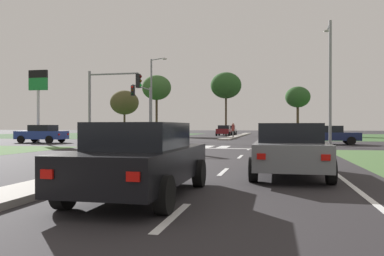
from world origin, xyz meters
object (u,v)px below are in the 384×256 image
(car_blue_fifth, at_px, (42,134))
(treeline_fourth, at_px, (298,97))
(car_maroon_fourth, at_px, (224,130))
(pedestrian_at_median, at_px, (233,128))
(street_lamp_third, at_px, (153,94))
(treeline_second, at_px, (157,88))
(car_grey_near, at_px, (289,149))
(fuel_price_totem, at_px, (38,89))
(traffic_signal_far_left, at_px, (144,102))
(treeline_third, at_px, (226,86))
(car_silver_third, at_px, (230,130))
(car_navy_second, at_px, (330,135))
(car_black_sixth, at_px, (142,159))
(treeline_near, at_px, (124,103))
(street_lamp_second, at_px, (330,76))
(traffic_signal_near_left, at_px, (109,95))

(car_blue_fifth, height_order, treeline_fourth, treeline_fourth)
(car_maroon_fourth, distance_m, pedestrian_at_median, 11.92)
(street_lamp_third, height_order, treeline_second, treeline_second)
(car_grey_near, bearing_deg, pedestrian_at_median, 98.77)
(pedestrian_at_median, relative_size, fuel_price_totem, 0.26)
(traffic_signal_far_left, xyz_separation_m, street_lamp_third, (-1.06, 6.06, 1.33))
(traffic_signal_far_left, bearing_deg, treeline_third, 77.09)
(pedestrian_at_median, bearing_deg, treeline_fourth, -4.64)
(car_silver_third, height_order, treeline_second, treeline_second)
(treeline_second, xyz_separation_m, treeline_third, (10.44, 2.54, 0.38))
(car_navy_second, xyz_separation_m, treeline_fourth, (-0.81, 28.45, 5.06))
(car_black_sixth, distance_m, pedestrian_at_median, 37.62)
(pedestrian_at_median, bearing_deg, street_lamp_third, 132.66)
(car_black_sixth, xyz_separation_m, treeline_fourth, (6.06, 52.58, 5.05))
(traffic_signal_far_left, relative_size, treeline_near, 0.73)
(treeline_near, bearing_deg, traffic_signal_far_left, -63.68)
(car_silver_third, relative_size, treeline_fourth, 0.61)
(fuel_price_totem, distance_m, treeline_second, 26.11)
(car_black_sixth, bearing_deg, traffic_signal_far_left, 109.41)
(street_lamp_second, bearing_deg, traffic_signal_near_left, -165.97)
(car_blue_fifth, xyz_separation_m, street_lamp_second, (23.36, -0.96, 4.18))
(traffic_signal_near_left, xyz_separation_m, treeline_second, (-6.60, 31.77, 3.74))
(traffic_signal_far_left, height_order, treeline_third, treeline_third)
(treeline_near, height_order, treeline_second, treeline_second)
(car_grey_near, distance_m, car_navy_second, 20.57)
(car_navy_second, distance_m, traffic_signal_near_left, 17.18)
(car_maroon_fourth, height_order, fuel_price_totem, fuel_price_totem)
(car_navy_second, relative_size, traffic_signal_near_left, 0.82)
(car_silver_third, height_order, fuel_price_totem, fuel_price_totem)
(street_lamp_third, bearing_deg, treeline_near, 121.04)
(treeline_fourth, bearing_deg, car_black_sixth, -96.58)
(car_maroon_fourth, xyz_separation_m, pedestrian_at_median, (2.59, -11.63, 0.37))
(traffic_signal_far_left, distance_m, street_lamp_third, 6.30)
(treeline_second, relative_size, treeline_fourth, 1.25)
(treeline_second, bearing_deg, traffic_signal_near_left, -78.27)
(car_navy_second, xyz_separation_m, fuel_price_totem, (-24.99, -0.97, 3.98))
(traffic_signal_near_left, bearing_deg, street_lamp_third, 98.21)
(car_grey_near, xyz_separation_m, treeline_fourth, (3.03, 48.66, 5.04))
(car_silver_third, bearing_deg, street_lamp_third, 74.43)
(car_black_sixth, relative_size, pedestrian_at_median, 2.66)
(treeline_fourth, bearing_deg, treeline_second, -170.39)
(car_navy_second, bearing_deg, car_black_sixth, -15.88)
(car_blue_fifth, bearing_deg, street_lamp_second, -92.35)
(traffic_signal_far_left, relative_size, treeline_fourth, 0.73)
(pedestrian_at_median, bearing_deg, car_black_sixth, -152.67)
(treeline_near, height_order, treeline_third, treeline_third)
(treeline_second, height_order, treeline_third, treeline_third)
(car_grey_near, bearing_deg, traffic_signal_near_left, 131.19)
(car_grey_near, bearing_deg, treeline_second, 112.02)
(street_lamp_third, bearing_deg, fuel_price_totem, -121.70)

